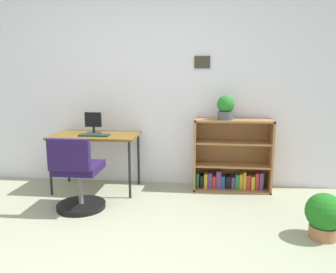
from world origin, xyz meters
The scene contains 9 objects.
ground_plane centered at (0.00, 0.00, 0.00)m, with size 6.24×6.24×0.00m, color gray.
wall_back centered at (0.00, 2.15, 1.28)m, with size 5.20×0.12×2.56m.
desk centered at (-0.50, 1.75, 0.65)m, with size 1.04×0.59×0.70m.
monitor centered at (-0.54, 1.81, 0.82)m, with size 0.21×0.18×0.26m.
keyboard centered at (-0.47, 1.64, 0.71)m, with size 0.35×0.14×0.02m, color #1C2E24.
office_chair centered at (-0.48, 1.08, 0.35)m, with size 0.52×0.55×0.81m.
bookshelf_low centered at (1.18, 1.96, 0.38)m, with size 0.94×0.30×0.89m.
potted_plant_on_shelf centered at (1.08, 1.90, 1.04)m, with size 0.21×0.21×0.29m.
potted_plant_floor centered at (1.89, 0.73, 0.22)m, with size 0.33×0.33×0.41m.
Camera 1 is at (0.83, -2.10, 1.41)m, focal length 35.26 mm.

